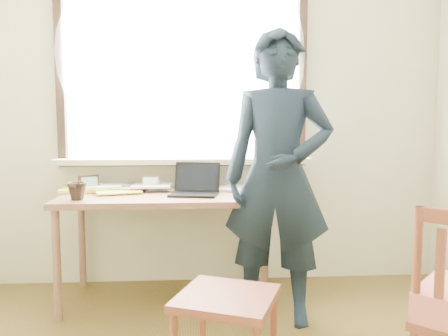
{
  "coord_description": "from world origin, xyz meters",
  "views": [
    {
      "loc": [
        -0.11,
        -1.29,
        1.19
      ],
      "look_at": [
        0.03,
        0.95,
        0.97
      ],
      "focal_mm": 35.0,
      "sensor_mm": 36.0,
      "label": 1
    }
  ],
  "objects": [
    {
      "name": "mouse",
      "position": [
        0.19,
        1.53,
        0.75
      ],
      "size": [
        0.09,
        0.06,
        0.03
      ],
      "primitive_type": "ellipsoid",
      "color": "black",
      "rests_on": "desk"
    },
    {
      "name": "picture_frame",
      "position": [
        -0.84,
        1.73,
        0.79
      ],
      "size": [
        0.13,
        0.09,
        0.11
      ],
      "color": "black",
      "rests_on": "desk"
    },
    {
      "name": "laptop",
      "position": [
        -0.12,
        1.59,
        0.78
      ],
      "size": [
        0.35,
        0.3,
        0.21
      ],
      "color": "black",
      "rests_on": "desk"
    },
    {
      "name": "mug_white",
      "position": [
        -0.43,
        1.81,
        0.78
      ],
      "size": [
        0.17,
        0.17,
        0.1
      ],
      "primitive_type": "imported",
      "rotation": [
        0.0,
        0.0,
        0.9
      ],
      "color": "white",
      "rests_on": "desk"
    },
    {
      "name": "desk",
      "position": [
        -0.32,
        1.63,
        0.66
      ],
      "size": [
        1.36,
        0.68,
        0.73
      ],
      "color": "brown",
      "rests_on": "ground"
    },
    {
      "name": "book_a",
      "position": [
        -0.69,
        1.86,
        0.74
      ],
      "size": [
        0.25,
        0.32,
        0.03
      ],
      "primitive_type": "imported",
      "rotation": [
        0.0,
        0.0,
        -0.14
      ],
      "color": "white",
      "rests_on": "desk"
    },
    {
      "name": "work_chair",
      "position": [
        0.02,
        0.61,
        0.36
      ],
      "size": [
        0.54,
        0.53,
        0.43
      ],
      "color": "brown",
      "rests_on": "ground"
    },
    {
      "name": "person",
      "position": [
        0.38,
        1.29,
        0.88
      ],
      "size": [
        0.72,
        0.56,
        1.76
      ],
      "primitive_type": "imported",
      "rotation": [
        0.0,
        0.0,
        -0.24
      ],
      "color": "black",
      "rests_on": "ground"
    },
    {
      "name": "desk_clutter",
      "position": [
        -0.68,
        1.85,
        0.75
      ],
      "size": [
        0.84,
        0.46,
        0.04
      ],
      "color": "white",
      "rests_on": "desk"
    },
    {
      "name": "mug_dark",
      "position": [
        -0.85,
        1.43,
        0.78
      ],
      "size": [
        0.16,
        0.16,
        0.11
      ],
      "primitive_type": "imported",
      "rotation": [
        0.0,
        0.0,
        -0.73
      ],
      "color": "black",
      "rests_on": "desk"
    },
    {
      "name": "book_b",
      "position": [
        0.06,
        1.84,
        0.74
      ],
      "size": [
        0.29,
        0.32,
        0.02
      ],
      "primitive_type": "imported",
      "rotation": [
        0.0,
        0.0,
        -0.46
      ],
      "color": "white",
      "rests_on": "desk"
    }
  ]
}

